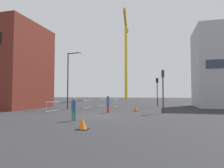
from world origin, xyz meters
name	(u,v)px	position (x,y,z in m)	size (l,w,h in m)	color
ground	(100,115)	(0.00, 0.00, 0.00)	(160.00, 160.00, 0.00)	#28282B
brick_building	(3,67)	(-15.60, 5.28, 5.55)	(10.74, 8.43, 11.09)	maroon
construction_crane	(126,49)	(-5.35, 43.72, 16.41)	(3.47, 18.14, 24.88)	yellow
streetlamp_tall	(70,75)	(-5.78, 5.63, 4.23)	(2.11, 0.50, 7.07)	#232326
traffic_light_crosswalk	(157,87)	(4.76, 13.69, 2.86)	(0.39, 0.35, 4.30)	black
traffic_light_corner	(163,84)	(5.47, 3.34, 2.84)	(0.28, 0.38, 4.25)	#2D2D30
pedestrian_walking	(74,107)	(-0.73, -3.70, 0.94)	(0.34, 0.34, 1.62)	#2D844C
pedestrian_waiting	(108,103)	(0.10, 2.41, 0.99)	(0.34, 0.34, 1.70)	red
safety_barrier_right_run	(102,103)	(-3.44, 11.81, 0.56)	(0.32, 1.94, 1.08)	#B2B5BA
safety_barrier_left_run	(116,103)	(-0.88, 10.06, 0.56)	(0.07, 2.07, 1.08)	#B2B5BA
safety_barrier_rear	(87,104)	(-3.93, 6.84, 0.56)	(0.10, 2.11, 1.08)	#9EA0A5
safety_barrier_front	(53,106)	(-5.97, 2.13, 0.56)	(0.19, 2.33, 1.08)	#9EA0A5
traffic_cone_striped	(136,109)	(2.56, 4.90, 0.26)	(0.56, 0.56, 0.57)	black
traffic_cone_orange	(82,124)	(1.14, -6.53, 0.30)	(0.63, 0.63, 0.64)	black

